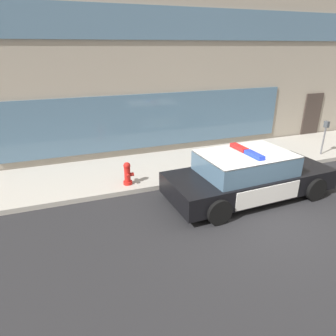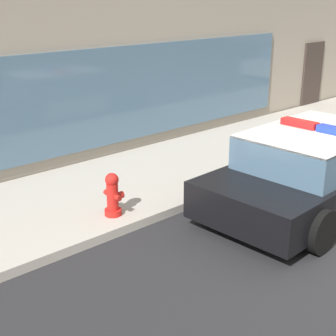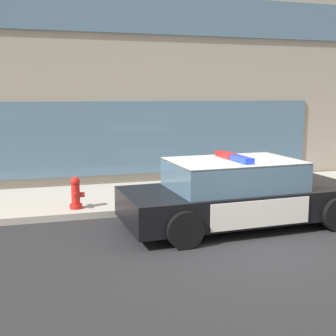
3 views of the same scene
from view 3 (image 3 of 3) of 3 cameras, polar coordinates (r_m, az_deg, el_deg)
name	(u,v)px [view 3 (image 3 of 3)]	position (r m, az deg, el deg)	size (l,w,h in m)	color
ground	(246,246)	(8.18, 10.06, -9.89)	(48.00, 48.00, 0.00)	#262628
sidewalk	(178,194)	(11.80, 1.34, -3.35)	(48.00, 3.06, 0.15)	#B2ADA3
storefront_building	(162,76)	(17.90, -0.78, 11.78)	(19.02, 9.48, 6.83)	gray
police_cruiser	(239,193)	(9.25, 9.10, -3.21)	(5.00, 2.33, 1.49)	black
fire_hydrant	(76,193)	(10.16, -11.80, -3.19)	(0.34, 0.39, 0.73)	red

